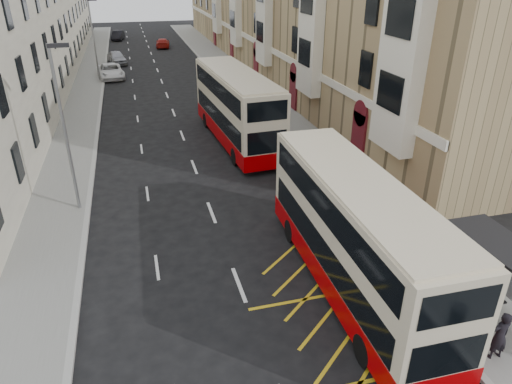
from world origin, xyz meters
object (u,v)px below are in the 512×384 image
object	(u,v)px
pedestrian_far	(457,271)
car_dark	(118,35)
street_lamp_far	(94,36)
double_decker_front	(354,235)
car_silver	(117,58)
double_decker_rear	(236,108)
pedestrian_mid	(410,235)
pedestrian_near	(500,336)
car_red	(163,43)
white_van	(111,71)
street_lamp_near	(64,122)

from	to	relation	value
pedestrian_far	car_dark	size ratio (longest dim) A/B	0.39
street_lamp_far	double_decker_front	world-z (taller)	street_lamp_far
pedestrian_far	car_silver	world-z (taller)	pedestrian_far
double_decker_rear	car_dark	xyz separation A→B (m)	(-7.96, 52.79, -1.74)
street_lamp_far	pedestrian_far	distance (m)	43.14
double_decker_front	pedestrian_mid	bearing A→B (deg)	22.42
pedestrian_near	pedestrian_far	distance (m)	3.23
pedestrian_near	pedestrian_far	bearing A→B (deg)	-103.65
double_decker_rear	pedestrian_mid	distance (m)	16.01
car_silver	car_dark	bearing A→B (deg)	78.02
car_red	car_silver	bearing A→B (deg)	66.23
double_decker_front	pedestrian_far	distance (m)	4.07
double_decker_front	white_van	bearing A→B (deg)	104.12
street_lamp_far	car_red	size ratio (longest dim) A/B	1.74
street_lamp_far	pedestrian_far	xyz separation A→B (m)	(14.01, -40.65, -3.59)
street_lamp_far	car_red	distance (m)	22.58
car_silver	car_red	size ratio (longest dim) A/B	1.01
street_lamp_near	pedestrian_far	bearing A→B (deg)	-37.25
pedestrian_near	street_lamp_far	bearing A→B (deg)	-72.19
double_decker_rear	car_dark	size ratio (longest dim) A/B	2.73
double_decker_rear	pedestrian_near	bearing A→B (deg)	-84.79
pedestrian_near	car_silver	bearing A→B (deg)	-76.78
street_lamp_near	car_silver	world-z (taller)	street_lamp_near
double_decker_rear	pedestrian_far	xyz separation A→B (m)	(4.11, -18.23, -1.44)
street_lamp_far	car_red	bearing A→B (deg)	67.74
street_lamp_far	pedestrian_near	size ratio (longest dim) A/B	4.62
street_lamp_near	pedestrian_mid	bearing A→B (deg)	-29.59
pedestrian_near	car_dark	world-z (taller)	pedestrian_near
pedestrian_mid	car_silver	xyz separation A→B (m)	(-12.05, 46.90, -0.15)
double_decker_rear	car_silver	xyz separation A→B (m)	(-8.11, 31.47, -1.69)
white_van	car_dark	distance (m)	29.44
street_lamp_near	car_dark	bearing A→B (deg)	88.16
street_lamp_far	double_decker_rear	size ratio (longest dim) A/B	0.65
double_decker_rear	car_red	size ratio (longest dim) A/B	2.69
double_decker_front	street_lamp_far	bearing A→B (deg)	106.00
street_lamp_near	pedestrian_far	distance (m)	17.96
white_van	car_dark	bearing A→B (deg)	81.62
double_decker_rear	car_red	xyz separation A→B (m)	(-1.47, 42.99, -1.82)
car_dark	car_red	distance (m)	11.75
pedestrian_far	white_van	xyz separation A→B (m)	(-12.86, 41.59, -0.27)
street_lamp_near	pedestrian_far	size ratio (longest dim) A/B	4.49
white_van	car_dark	size ratio (longest dim) A/B	1.22
pedestrian_mid	street_lamp_far	bearing A→B (deg)	102.58
street_lamp_far	white_van	size ratio (longest dim) A/B	1.45
double_decker_front	pedestrian_mid	world-z (taller)	double_decker_front
double_decker_front	double_decker_rear	distance (m)	16.78
pedestrian_far	double_decker_rear	bearing A→B (deg)	-72.01
double_decker_rear	white_van	world-z (taller)	double_decker_rear
car_dark	pedestrian_near	bearing A→B (deg)	-72.35
car_dark	double_decker_front	bearing A→B (deg)	-74.02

